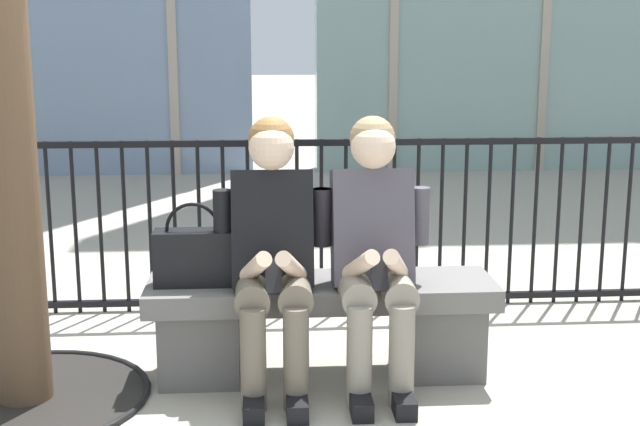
{
  "coord_description": "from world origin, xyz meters",
  "views": [
    {
      "loc": [
        -0.27,
        -3.77,
        1.56
      ],
      "look_at": [
        0.0,
        0.1,
        0.75
      ],
      "focal_mm": 47.95,
      "sensor_mm": 36.0,
      "label": 1
    }
  ],
  "objects": [
    {
      "name": "seated_person_companion",
      "position": [
        0.22,
        -0.13,
        0.65
      ],
      "size": [
        0.52,
        0.66,
        1.21
      ],
      "color": "gray",
      "rests_on": "ground"
    },
    {
      "name": "stone_bench",
      "position": [
        0.0,
        0.0,
        0.27
      ],
      "size": [
        1.6,
        0.44,
        0.45
      ],
      "color": "slate",
      "rests_on": "ground"
    },
    {
      "name": "ground_plane",
      "position": [
        0.0,
        0.0,
        0.0
      ],
      "size": [
        60.0,
        60.0,
        0.0
      ],
      "primitive_type": "plane",
      "color": "#A8A091"
    },
    {
      "name": "handbag_on_bench",
      "position": [
        -0.58,
        -0.01,
        0.58
      ],
      "size": [
        0.35,
        0.15,
        0.38
      ],
      "color": "black",
      "rests_on": "stone_bench"
    },
    {
      "name": "plaza_railing",
      "position": [
        0.0,
        0.99,
        0.5
      ],
      "size": [
        9.59,
        0.04,
        0.99
      ],
      "color": "black",
      "rests_on": "ground"
    },
    {
      "name": "seated_person_with_phone",
      "position": [
        -0.22,
        -0.13,
        0.65
      ],
      "size": [
        0.52,
        0.66,
        1.21
      ],
      "color": "#6B6051",
      "rests_on": "ground"
    }
  ]
}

